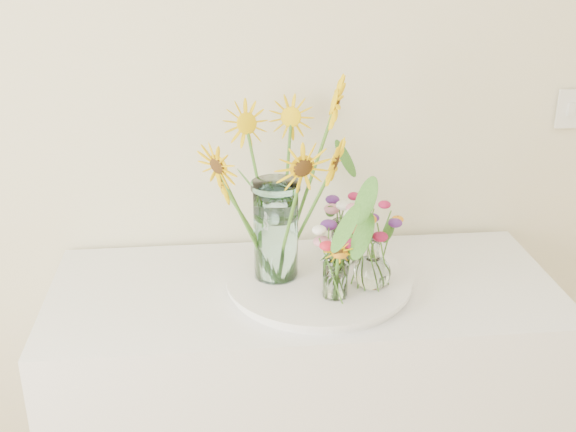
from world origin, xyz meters
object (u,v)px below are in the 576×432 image
(small_vase_c, at_px, (344,242))
(small_vase_a, at_px, (335,278))
(counter, at_px, (303,418))
(mason_jar, at_px, (276,230))
(tray, at_px, (319,284))
(small_vase_b, at_px, (373,262))

(small_vase_c, bearing_deg, small_vase_a, -105.77)
(small_vase_a, bearing_deg, counter, 118.88)
(mason_jar, relative_size, small_vase_c, 2.22)
(counter, distance_m, small_vase_c, 0.56)
(counter, bearing_deg, tray, -26.14)
(counter, distance_m, small_vase_b, 0.58)
(counter, bearing_deg, mason_jar, 170.48)
(tray, xyz_separation_m, small_vase_b, (0.14, -0.05, 0.09))
(small_vase_a, relative_size, small_vase_c, 0.89)
(small_vase_c, bearing_deg, counter, -145.20)
(tray, distance_m, mason_jar, 0.19)
(counter, relative_size, small_vase_c, 11.09)
(mason_jar, bearing_deg, small_vase_b, -18.37)
(mason_jar, xyz_separation_m, small_vase_c, (0.20, 0.07, -0.08))
(counter, xyz_separation_m, small_vase_a, (0.07, -0.12, 0.53))
(tray, bearing_deg, small_vase_b, -20.95)
(small_vase_a, relative_size, small_vase_b, 0.78)
(small_vase_a, distance_m, small_vase_c, 0.21)
(small_vase_b, relative_size, small_vase_c, 1.15)
(counter, bearing_deg, small_vase_b, -22.09)
(tray, relative_size, small_vase_c, 3.81)
(tray, relative_size, small_vase_a, 4.26)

